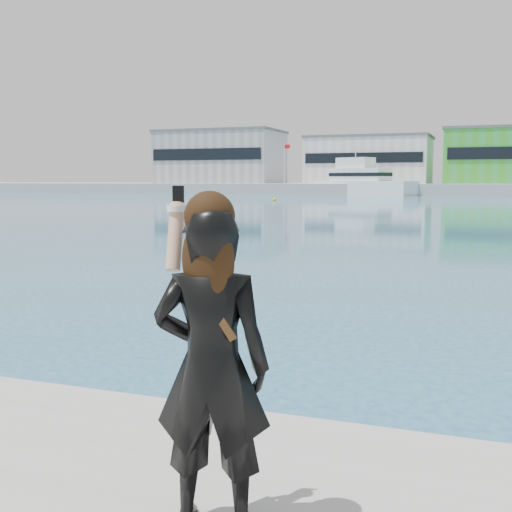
{
  "coord_description": "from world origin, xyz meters",
  "views": [
    {
      "loc": [
        2.01,
        -3.84,
        2.71
      ],
      "look_at": [
        0.61,
        -0.04,
        2.23
      ],
      "focal_mm": 45.0,
      "sensor_mm": 36.0,
      "label": 1
    }
  ],
  "objects_px": {
    "woman": "(211,358)",
    "motor_yacht": "(362,181)",
    "buoy_extra": "(274,201)",
    "buoy_far": "(182,198)"
  },
  "relations": [
    {
      "from": "buoy_far",
      "to": "buoy_extra",
      "type": "xyz_separation_m",
      "value": [
        18.0,
        -9.03,
        0.0
      ]
    },
    {
      "from": "motor_yacht",
      "to": "buoy_far",
      "type": "bearing_deg",
      "value": -106.52
    },
    {
      "from": "woman",
      "to": "buoy_far",
      "type": "bearing_deg",
      "value": -75.67
    },
    {
      "from": "woman",
      "to": "motor_yacht",
      "type": "bearing_deg",
      "value": -92.09
    },
    {
      "from": "buoy_extra",
      "to": "woman",
      "type": "height_order",
      "value": "woman"
    },
    {
      "from": "motor_yacht",
      "to": "buoy_extra",
      "type": "height_order",
      "value": "motor_yacht"
    },
    {
      "from": "buoy_far",
      "to": "buoy_extra",
      "type": "height_order",
      "value": "same"
    },
    {
      "from": "buoy_extra",
      "to": "buoy_far",
      "type": "bearing_deg",
      "value": 153.35
    },
    {
      "from": "motor_yacht",
      "to": "buoy_extra",
      "type": "relative_size",
      "value": 38.93
    },
    {
      "from": "buoy_far",
      "to": "woman",
      "type": "xyz_separation_m",
      "value": [
        43.39,
        -85.46,
        1.75
      ]
    }
  ]
}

